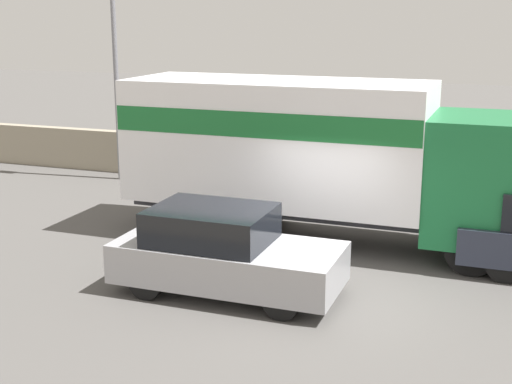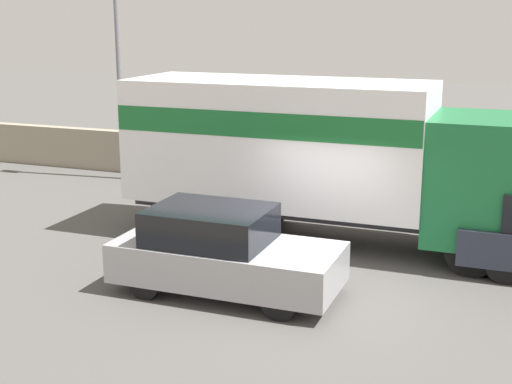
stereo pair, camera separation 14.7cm
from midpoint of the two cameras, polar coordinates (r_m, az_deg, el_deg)
The scene contains 5 objects.
ground_plane at distance 12.71m, azimuth 3.66°, elevation -7.83°, with size 80.00×80.00×0.00m, color #514F4C.
stone_wall_backdrop at distance 19.42m, azimuth 10.21°, elevation 1.64°, with size 60.00×0.35×1.25m.
street_lamp at distance 20.88m, azimuth -10.80°, elevation 11.48°, with size 0.56×0.28×6.66m.
box_truck at distance 14.96m, azimuth 4.87°, elevation 3.52°, with size 8.27×2.46×3.39m.
car_hatchback at distance 12.36m, azimuth -2.35°, elevation -4.82°, with size 3.91×1.72×1.50m.
Camera 2 is at (3.52, -11.25, 4.74)m, focal length 50.00 mm.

